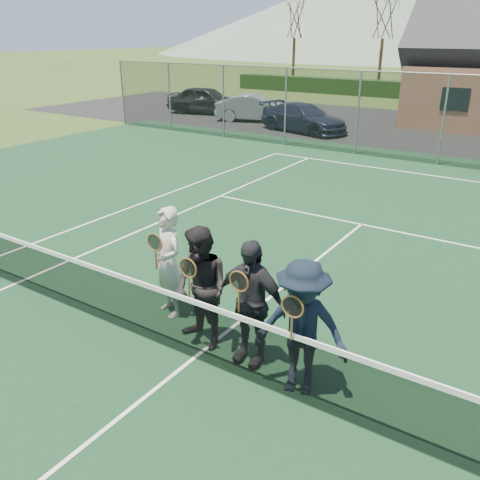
{
  "coord_description": "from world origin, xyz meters",
  "views": [
    {
      "loc": [
        3.82,
        -4.61,
        4.25
      ],
      "look_at": [
        -0.22,
        1.5,
        1.25
      ],
      "focal_mm": 38.0,
      "sensor_mm": 36.0,
      "label": 1
    }
  ],
  "objects": [
    {
      "name": "ground",
      "position": [
        0.0,
        20.0,
        0.0
      ],
      "size": [
        220.0,
        220.0,
        0.0
      ],
      "primitive_type": "plane",
      "color": "#334C1B",
      "rests_on": "ground"
    },
    {
      "name": "court_surface",
      "position": [
        0.0,
        0.0,
        0.01
      ],
      "size": [
        30.0,
        30.0,
        0.02
      ],
      "primitive_type": "cube",
      "color": "#14381E",
      "rests_on": "ground"
    },
    {
      "name": "tarmac_carpark",
      "position": [
        -4.0,
        20.0,
        0.01
      ],
      "size": [
        40.0,
        12.0,
        0.01
      ],
      "primitive_type": "cube",
      "color": "black",
      "rests_on": "ground"
    },
    {
      "name": "hill_west",
      "position": [
        -25.0,
        95.0,
        9.0
      ],
      "size": [
        110.0,
        110.0,
        18.0
      ],
      "primitive_type": "cone",
      "color": "slate",
      "rests_on": "ground"
    },
    {
      "name": "car_a",
      "position": [
        -13.85,
        18.71,
        0.74
      ],
      "size": [
        4.65,
        2.71,
        1.49
      ],
      "primitive_type": "imported",
      "rotation": [
        0.0,
        0.0,
        1.8
      ],
      "color": "black",
      "rests_on": "ground"
    },
    {
      "name": "car_b",
      "position": [
        -10.17,
        17.96,
        0.66
      ],
      "size": [
        4.23,
        2.65,
        1.32
      ],
      "primitive_type": "imported",
      "rotation": [
        0.0,
        0.0,
        1.91
      ],
      "color": "gray",
      "rests_on": "ground"
    },
    {
      "name": "car_c",
      "position": [
        -6.75,
        16.64,
        0.63
      ],
      "size": [
        4.64,
        2.74,
        1.26
      ],
      "primitive_type": "imported",
      "rotation": [
        0.0,
        0.0,
        1.33
      ],
      "color": "#1B1C36",
      "rests_on": "ground"
    },
    {
      "name": "court_markings",
      "position": [
        0.0,
        0.0,
        0.02
      ],
      "size": [
        11.03,
        23.83,
        0.01
      ],
      "color": "white",
      "rests_on": "court_surface"
    },
    {
      "name": "tennis_net",
      "position": [
        0.0,
        0.0,
        0.54
      ],
      "size": [
        11.68,
        0.08,
        1.1
      ],
      "color": "slate",
      "rests_on": "ground"
    },
    {
      "name": "perimeter_fence",
      "position": [
        0.0,
        13.5,
        1.52
      ],
      "size": [
        30.07,
        0.07,
        3.02
      ],
      "color": "slate",
      "rests_on": "ground"
    },
    {
      "name": "tree_a",
      "position": [
        -16.0,
        33.0,
        5.79
      ],
      "size": [
        3.2,
        3.2,
        7.77
      ],
      "color": "#382314",
      "rests_on": "ground"
    },
    {
      "name": "tree_b",
      "position": [
        -9.0,
        33.0,
        5.79
      ],
      "size": [
        3.2,
        3.2,
        7.77
      ],
      "color": "#3A2515",
      "rests_on": "ground"
    },
    {
      "name": "player_a",
      "position": [
        -1.1,
        0.79,
        0.92
      ],
      "size": [
        0.77,
        0.66,
        1.8
      ],
      "color": "beige",
      "rests_on": "court_surface"
    },
    {
      "name": "player_b",
      "position": [
        -0.12,
        0.37,
        0.92
      ],
      "size": [
        1.01,
        0.87,
        1.8
      ],
      "color": "black",
      "rests_on": "court_surface"
    },
    {
      "name": "player_c",
      "position": [
        0.66,
        0.41,
        0.92
      ],
      "size": [
        1.06,
        0.51,
        1.8
      ],
      "color": "#222227",
      "rests_on": "court_surface"
    },
    {
      "name": "player_d",
      "position": [
        1.52,
        0.22,
        0.92
      ],
      "size": [
        1.29,
        0.93,
        1.8
      ],
      "color": "black",
      "rests_on": "court_surface"
    }
  ]
}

